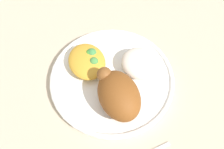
# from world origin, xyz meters

# --- Properties ---
(ground_plane) EXTENTS (2.00, 2.00, 0.00)m
(ground_plane) POSITION_xyz_m (0.00, 0.00, 0.00)
(ground_plane) COLOR #BFAF95
(plate) EXTENTS (0.29, 0.29, 0.02)m
(plate) POSITION_xyz_m (0.00, 0.00, 0.01)
(plate) COLOR white
(plate) RESTS_ON ground_plane
(roasted_chicken) EXTENTS (0.13, 0.08, 0.07)m
(roasted_chicken) POSITION_xyz_m (-0.06, 0.01, 0.06)
(roasted_chicken) COLOR brown
(roasted_chicken) RESTS_ON plate
(rice_pile) EXTENTS (0.09, 0.08, 0.04)m
(rice_pile) POSITION_xyz_m (0.00, -0.07, 0.04)
(rice_pile) COLOR silver
(rice_pile) RESTS_ON plate
(mac_cheese_with_broccoli) EXTENTS (0.10, 0.08, 0.03)m
(mac_cheese_with_broccoli) POSITION_xyz_m (0.05, 0.04, 0.04)
(mac_cheese_with_broccoli) COLOR gold
(mac_cheese_with_broccoli) RESTS_ON plate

